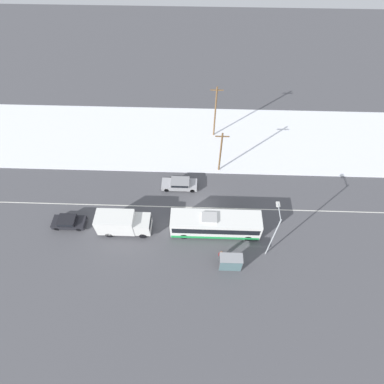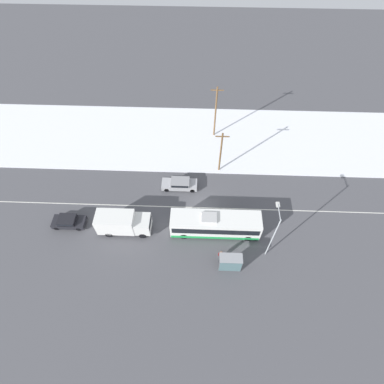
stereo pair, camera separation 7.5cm
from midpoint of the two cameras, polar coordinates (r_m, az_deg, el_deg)
ground_plane at (r=39.25m, az=1.95°, el=-3.01°), size 120.00×120.00×0.00m
snow_lot at (r=47.61m, az=2.16°, el=10.25°), size 80.00×14.19×0.12m
lane_marking_center at (r=39.25m, az=1.95°, el=-3.00°), size 60.00×0.12×0.00m
city_bus at (r=36.21m, az=4.42°, el=-6.13°), size 10.72×2.57×3.21m
box_truck at (r=37.06m, az=-13.16°, el=-5.73°), size 6.43×2.30×3.02m
sedan_car at (r=40.63m, az=-2.41°, el=1.60°), size 4.80×1.80×1.36m
parked_car_near_truck at (r=40.30m, az=-22.54°, el=-5.22°), size 4.04×1.80×1.36m
pedestrian_at_stop at (r=35.03m, az=5.51°, el=-11.74°), size 0.63×0.28×1.74m
bus_shelter at (r=34.08m, az=7.35°, el=-13.22°), size 2.54×1.20×2.40m
streetlamp at (r=33.12m, az=15.30°, el=-7.08°), size 0.36×2.31×7.74m
utility_pole_roadside at (r=40.57m, az=5.41°, el=7.59°), size 1.80×0.24×7.01m
utility_pole_snowlot at (r=45.30m, az=4.41°, el=14.98°), size 1.80×0.24×8.71m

